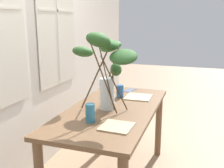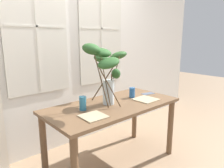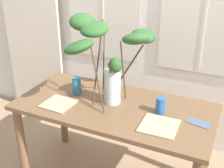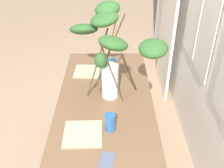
% 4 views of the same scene
% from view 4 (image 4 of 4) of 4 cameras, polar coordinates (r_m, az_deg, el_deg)
% --- Properties ---
extents(ground, '(14.00, 14.00, 0.00)m').
position_cam_4_polar(ground, '(2.69, -1.21, -16.28)').
color(ground, '#9E7F60').
extents(curtain_sheer_side, '(0.73, 0.03, 2.21)m').
position_cam_4_polar(curtain_sheer_side, '(3.30, 12.17, 16.06)').
color(curtain_sheer_side, silver).
rests_on(curtain_sheer_side, ground).
extents(dining_table, '(1.56, 0.75, 0.77)m').
position_cam_4_polar(dining_table, '(2.24, -1.41, -5.47)').
color(dining_table, brown).
rests_on(dining_table, ground).
extents(vase_with_branches, '(0.63, 0.78, 0.72)m').
position_cam_4_polar(vase_with_branches, '(2.00, -0.34, 8.44)').
color(vase_with_branches, silver).
rests_on(vase_with_branches, dining_table).
extents(drinking_glass_blue_left, '(0.07, 0.07, 0.15)m').
position_cam_4_polar(drinking_glass_blue_left, '(2.44, 0.02, 3.67)').
color(drinking_glass_blue_left, teal).
rests_on(drinking_glass_blue_left, dining_table).
extents(drinking_glass_blue_right, '(0.07, 0.07, 0.13)m').
position_cam_4_polar(drinking_glass_blue_right, '(1.84, -0.39, -8.08)').
color(drinking_glass_blue_right, '#235693').
rests_on(drinking_glass_blue_right, dining_table).
extents(plate_square_left, '(0.24, 0.24, 0.01)m').
position_cam_4_polar(plate_square_left, '(2.51, -5.24, 2.66)').
color(plate_square_left, tan).
rests_on(plate_square_left, dining_table).
extents(plate_square_right, '(0.26, 0.26, 0.01)m').
position_cam_4_polar(plate_square_right, '(1.86, -6.15, -10.39)').
color(plate_square_right, tan).
rests_on(plate_square_right, dining_table).
extents(napkin_folded, '(0.19, 0.12, 0.00)m').
position_cam_4_polar(napkin_folded, '(1.68, -1.22, -16.33)').
color(napkin_folded, '#4C566B').
rests_on(napkin_folded, dining_table).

